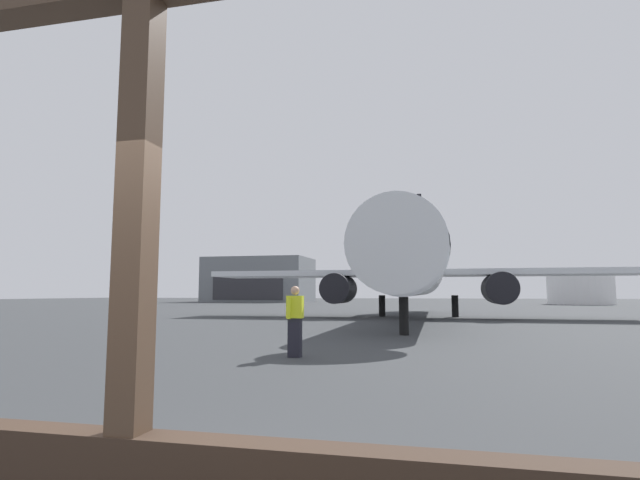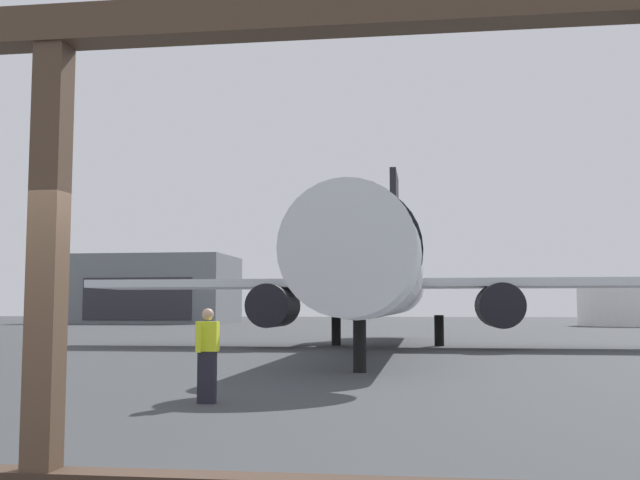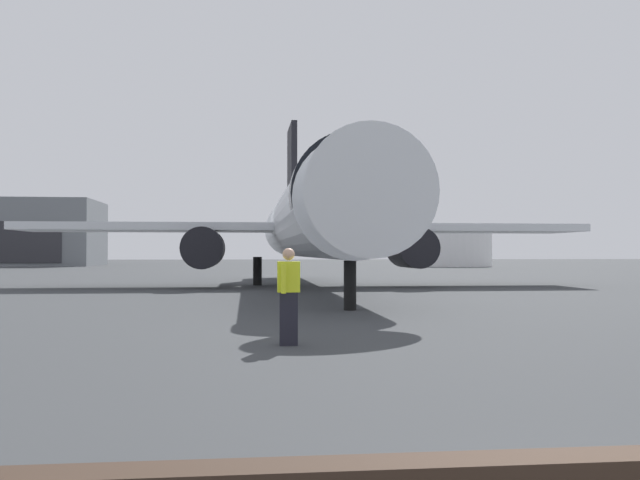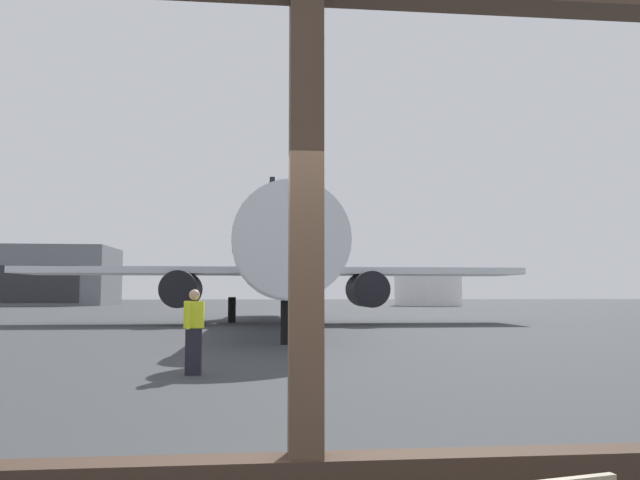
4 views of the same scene
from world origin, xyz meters
name	(u,v)px [view 4 (image 4 of 4)]	position (x,y,z in m)	size (l,w,h in m)	color
ground_plane	(263,316)	(0.00, 40.00, 0.00)	(220.00, 220.00, 0.00)	#383A3D
window_frame	(306,362)	(0.00, 0.00, 1.27)	(7.96, 0.24, 3.72)	#38281E
airplane	(276,265)	(0.61, 28.14, 3.13)	(27.12, 30.66, 9.88)	silver
ground_crew_worker	(194,330)	(-1.60, 9.18, 0.90)	(0.40, 0.53, 1.74)	black
distant_hangar	(45,276)	(-29.70, 83.65, 3.98)	(18.21, 12.26, 7.97)	slate
fuel_storage_tank	(428,290)	(21.75, 74.42, 2.03)	(8.72, 8.72, 4.06)	white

